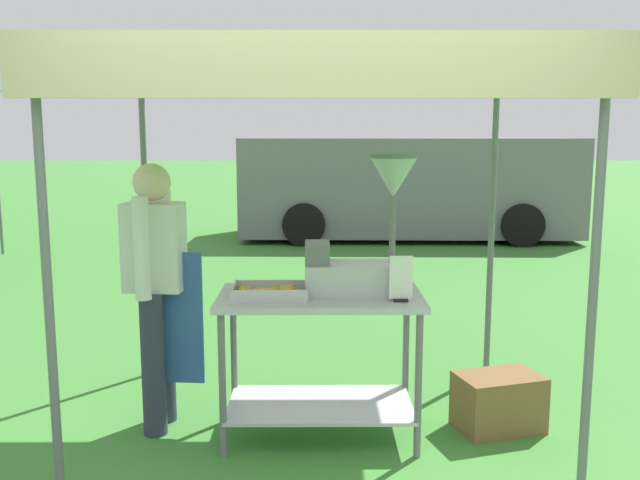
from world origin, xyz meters
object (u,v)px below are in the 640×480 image
object	(u,v)px
donut_tray	(271,293)
menu_sign	(401,282)
supply_crate	(499,402)
donut_cart	(320,337)
donut_fryer	(365,240)
vendor	(157,283)
stall_canopy	(320,72)
van_grey	(408,186)

from	to	relation	value
donut_tray	menu_sign	world-z (taller)	menu_sign
supply_crate	donut_tray	bearing A→B (deg)	-173.20
donut_cart	donut_fryer	bearing A→B (deg)	7.21
menu_sign	vendor	world-z (taller)	vendor
donut_tray	menu_sign	xyz separation A→B (m)	(0.72, -0.09, 0.08)
stall_canopy	supply_crate	size ratio (longest dim) A/B	4.76
vendor	van_grey	world-z (taller)	van_grey
supply_crate	van_grey	size ratio (longest dim) A/B	0.10
donut_cart	donut_tray	distance (m)	0.40
donut_cart	vendor	bearing A→B (deg)	171.70
donut_tray	donut_cart	bearing A→B (deg)	12.84
donut_fryer	van_grey	distance (m)	7.90
menu_sign	stall_canopy	bearing A→B (deg)	149.94
donut_tray	donut_fryer	world-z (taller)	donut_fryer
stall_canopy	donut_fryer	size ratio (longest dim) A/B	3.36
donut_cart	donut_fryer	size ratio (longest dim) A/B	1.46
donut_fryer	menu_sign	distance (m)	0.34
donut_fryer	van_grey	xyz separation A→B (m)	(1.28, 7.79, -0.30)
donut_tray	menu_sign	size ratio (longest dim) A/B	1.68
menu_sign	donut_fryer	bearing A→B (deg)	134.16
menu_sign	supply_crate	xyz separation A→B (m)	(0.64, 0.26, -0.80)
donut_tray	van_grey	distance (m)	8.09
supply_crate	van_grey	bearing A→B (deg)	86.61
supply_crate	van_grey	world-z (taller)	van_grey
donut_cart	supply_crate	xyz separation A→B (m)	(1.08, 0.10, -0.44)
donut_cart	donut_fryer	world-z (taller)	donut_fryer
stall_canopy	menu_sign	size ratio (longest dim) A/B	10.58
menu_sign	van_grey	world-z (taller)	van_grey
vendor	supply_crate	world-z (taller)	vendor
stall_canopy	supply_crate	distance (m)	2.23
stall_canopy	donut_cart	xyz separation A→B (m)	(0.00, -0.10, -1.51)
stall_canopy	donut_tray	xyz separation A→B (m)	(-0.28, -0.16, -1.23)
donut_tray	vendor	world-z (taller)	vendor
donut_tray	donut_fryer	xyz separation A→B (m)	(0.54, 0.10, 0.29)
menu_sign	vendor	distance (m)	1.45
donut_tray	vendor	bearing A→B (deg)	163.47
donut_cart	van_grey	bearing A→B (deg)	78.86
stall_canopy	donut_fryer	xyz separation A→B (m)	(0.26, -0.07, -0.94)
donut_cart	stall_canopy	bearing A→B (deg)	90.00
van_grey	stall_canopy	bearing A→B (deg)	-101.28
stall_canopy	donut_cart	size ratio (longest dim) A/B	2.31
donut_cart	supply_crate	world-z (taller)	donut_cart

